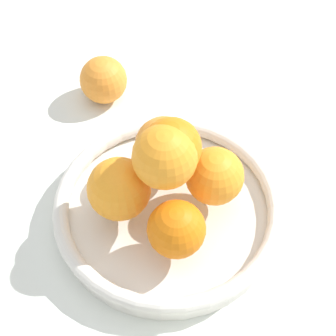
% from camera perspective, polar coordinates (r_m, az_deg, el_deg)
% --- Properties ---
extents(ground_plane, '(4.00, 4.00, 0.00)m').
position_cam_1_polar(ground_plane, '(0.80, 0.00, -5.11)').
color(ground_plane, silver).
extents(fruit_bowl, '(0.32, 0.32, 0.04)m').
position_cam_1_polar(fruit_bowl, '(0.78, 0.00, -4.23)').
color(fruit_bowl, silver).
rests_on(fruit_bowl, ground_plane).
extents(orange_pile, '(0.19, 0.18, 0.15)m').
position_cam_1_polar(orange_pile, '(0.72, -0.27, -0.42)').
color(orange_pile, orange).
rests_on(orange_pile, fruit_bowl).
extents(stray_orange, '(0.08, 0.08, 0.08)m').
position_cam_1_polar(stray_orange, '(0.93, -6.58, 8.89)').
color(stray_orange, orange).
rests_on(stray_orange, ground_plane).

